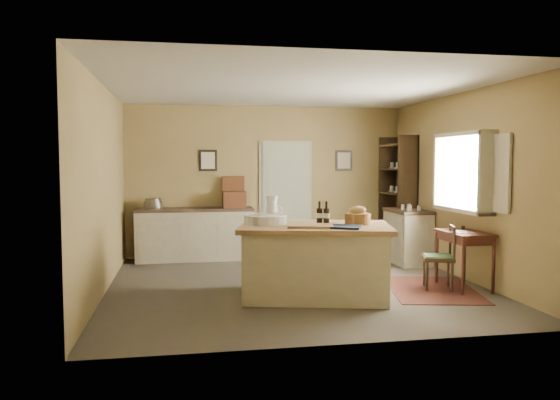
# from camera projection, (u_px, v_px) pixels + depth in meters

# --- Properties ---
(ground) EXTENTS (5.00, 5.00, 0.00)m
(ground) POSITION_uv_depth(u_px,v_px,m) (294.00, 285.00, 7.53)
(ground) COLOR #5F5649
(ground) RESTS_ON ground
(wall_back) EXTENTS (5.00, 0.10, 2.70)m
(wall_back) POSITION_uv_depth(u_px,v_px,m) (266.00, 181.00, 9.89)
(wall_back) COLOR #9C8351
(wall_back) RESTS_ON ground
(wall_front) EXTENTS (5.00, 0.10, 2.70)m
(wall_front) POSITION_uv_depth(u_px,v_px,m) (349.00, 200.00, 4.98)
(wall_front) COLOR #9C8351
(wall_front) RESTS_ON ground
(wall_left) EXTENTS (0.10, 5.00, 2.70)m
(wall_left) POSITION_uv_depth(u_px,v_px,m) (103.00, 189.00, 7.00)
(wall_left) COLOR #9C8351
(wall_left) RESTS_ON ground
(wall_right) EXTENTS (0.10, 5.00, 2.70)m
(wall_right) POSITION_uv_depth(u_px,v_px,m) (463.00, 186.00, 7.87)
(wall_right) COLOR #9C8351
(wall_right) RESTS_ON ground
(ceiling) EXTENTS (5.00, 5.00, 0.00)m
(ceiling) POSITION_uv_depth(u_px,v_px,m) (294.00, 87.00, 7.34)
(ceiling) COLOR silver
(ceiling) RESTS_ON wall_back
(door) EXTENTS (0.97, 0.06, 2.11)m
(door) POSITION_uv_depth(u_px,v_px,m) (286.00, 197.00, 9.94)
(door) COLOR #B7BE9F
(door) RESTS_ON ground
(framed_prints) EXTENTS (2.82, 0.02, 0.38)m
(framed_prints) POSITION_uv_depth(u_px,v_px,m) (277.00, 161.00, 9.88)
(framed_prints) COLOR black
(framed_prints) RESTS_ON ground
(window) EXTENTS (0.25, 1.99, 1.12)m
(window) POSITION_uv_depth(u_px,v_px,m) (466.00, 172.00, 7.65)
(window) COLOR beige
(window) RESTS_ON ground
(work_island) EXTENTS (2.09, 1.61, 1.20)m
(work_island) POSITION_uv_depth(u_px,v_px,m) (314.00, 259.00, 6.84)
(work_island) COLOR beige
(work_island) RESTS_ON ground
(sideboard) EXTENTS (2.02, 0.57, 1.18)m
(sideboard) POSITION_uv_depth(u_px,v_px,m) (195.00, 232.00, 9.43)
(sideboard) COLOR beige
(sideboard) RESTS_ON ground
(rug) EXTENTS (1.40, 1.79, 0.01)m
(rug) POSITION_uv_depth(u_px,v_px,m) (432.00, 289.00, 7.24)
(rug) COLOR #4D2318
(rug) RESTS_ON ground
(writing_desk) EXTENTS (0.50, 0.81, 0.82)m
(writing_desk) POSITION_uv_depth(u_px,v_px,m) (464.00, 239.00, 7.28)
(writing_desk) COLOR #341610
(writing_desk) RESTS_ON ground
(desk_chair) EXTENTS (0.49, 0.49, 0.83)m
(desk_chair) POSITION_uv_depth(u_px,v_px,m) (438.00, 258.00, 7.24)
(desk_chair) COLOR black
(desk_chair) RESTS_ON ground
(right_cabinet) EXTENTS (0.54, 0.97, 0.99)m
(right_cabinet) POSITION_uv_depth(u_px,v_px,m) (408.00, 236.00, 9.11)
(right_cabinet) COLOR beige
(right_cabinet) RESTS_ON ground
(shelving_unit) EXTENTS (0.37, 0.97, 2.15)m
(shelving_unit) POSITION_uv_depth(u_px,v_px,m) (400.00, 196.00, 9.83)
(shelving_unit) COLOR black
(shelving_unit) RESTS_ON ground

